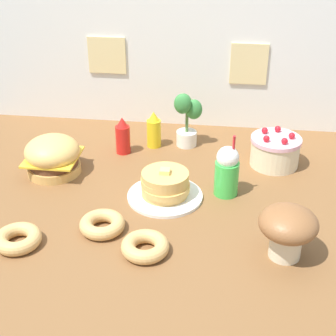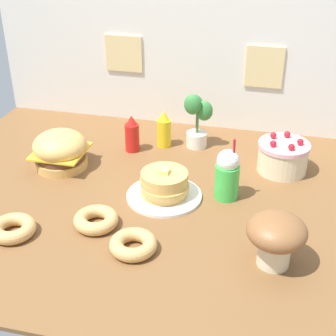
{
  "view_description": "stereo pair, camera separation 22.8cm",
  "coord_description": "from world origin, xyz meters",
  "px_view_note": "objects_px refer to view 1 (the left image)",
  "views": [
    {
      "loc": [
        0.33,
        -1.98,
        1.31
      ],
      "look_at": [
        0.07,
        0.06,
        0.14
      ],
      "focal_mm": 52.86,
      "sensor_mm": 36.0,
      "label": 1
    },
    {
      "loc": [
        0.55,
        -1.94,
        1.31
      ],
      "look_at": [
        0.07,
        0.06,
        0.14
      ],
      "focal_mm": 52.86,
      "sensor_mm": 36.0,
      "label": 2
    }
  ],
  "objects_px": {
    "donut_vanilla": "(145,246)",
    "donut_chocolate": "(102,224)",
    "layer_cake": "(275,151)",
    "cream_soda_cup": "(227,171)",
    "burger": "(53,156)",
    "pancake_stack": "(165,187)",
    "ketchup_bottle": "(123,136)",
    "mushroom_stool": "(288,228)",
    "donut_pink_glaze": "(18,238)",
    "potted_plant": "(187,117)",
    "mustard_bottle": "(154,130)"
  },
  "relations": [
    {
      "from": "donut_vanilla",
      "to": "burger",
      "type": "bearing_deg",
      "value": 134.59
    },
    {
      "from": "cream_soda_cup",
      "to": "pancake_stack",
      "type": "bearing_deg",
      "value": -165.97
    },
    {
      "from": "layer_cake",
      "to": "ketchup_bottle",
      "type": "bearing_deg",
      "value": 177.36
    },
    {
      "from": "mustard_bottle",
      "to": "donut_pink_glaze",
      "type": "height_order",
      "value": "mustard_bottle"
    },
    {
      "from": "pancake_stack",
      "to": "donut_chocolate",
      "type": "bearing_deg",
      "value": -128.66
    },
    {
      "from": "burger",
      "to": "donut_vanilla",
      "type": "bearing_deg",
      "value": -45.41
    },
    {
      "from": "donut_vanilla",
      "to": "ketchup_bottle",
      "type": "bearing_deg",
      "value": 107.37
    },
    {
      "from": "mustard_bottle",
      "to": "donut_pink_glaze",
      "type": "distance_m",
      "value": 1.07
    },
    {
      "from": "donut_pink_glaze",
      "to": "potted_plant",
      "type": "relative_size",
      "value": 0.61
    },
    {
      "from": "cream_soda_cup",
      "to": "potted_plant",
      "type": "bearing_deg",
      "value": 115.72
    },
    {
      "from": "donut_vanilla",
      "to": "donut_chocolate",
      "type": "bearing_deg",
      "value": 148.89
    },
    {
      "from": "layer_cake",
      "to": "ketchup_bottle",
      "type": "height_order",
      "value": "ketchup_bottle"
    },
    {
      "from": "donut_pink_glaze",
      "to": "mushroom_stool",
      "type": "relative_size",
      "value": 0.85
    },
    {
      "from": "ketchup_bottle",
      "to": "mushroom_stool",
      "type": "xyz_separation_m",
      "value": [
        0.84,
        -0.81,
        0.04
      ]
    },
    {
      "from": "burger",
      "to": "donut_pink_glaze",
      "type": "bearing_deg",
      "value": -85.59
    },
    {
      "from": "layer_cake",
      "to": "donut_vanilla",
      "type": "distance_m",
      "value": 1.0
    },
    {
      "from": "donut_pink_glaze",
      "to": "potted_plant",
      "type": "xyz_separation_m",
      "value": [
        0.61,
        1.02,
        0.14
      ]
    },
    {
      "from": "pancake_stack",
      "to": "cream_soda_cup",
      "type": "height_order",
      "value": "cream_soda_cup"
    },
    {
      "from": "donut_pink_glaze",
      "to": "donut_chocolate",
      "type": "xyz_separation_m",
      "value": [
        0.33,
        0.14,
        0.0
      ]
    },
    {
      "from": "potted_plant",
      "to": "mushroom_stool",
      "type": "bearing_deg",
      "value": -62.64
    },
    {
      "from": "cream_soda_cup",
      "to": "donut_vanilla",
      "type": "height_order",
      "value": "cream_soda_cup"
    },
    {
      "from": "burger",
      "to": "donut_chocolate",
      "type": "bearing_deg",
      "value": -51.28
    },
    {
      "from": "ketchup_bottle",
      "to": "mustard_bottle",
      "type": "height_order",
      "value": "same"
    },
    {
      "from": "donut_chocolate",
      "to": "ketchup_bottle",
      "type": "bearing_deg",
      "value": 94.56
    },
    {
      "from": "pancake_stack",
      "to": "donut_pink_glaze",
      "type": "bearing_deg",
      "value": -141.97
    },
    {
      "from": "donut_pink_glaze",
      "to": "potted_plant",
      "type": "distance_m",
      "value": 1.2
    },
    {
      "from": "burger",
      "to": "donut_vanilla",
      "type": "xyz_separation_m",
      "value": [
        0.59,
        -0.59,
        -0.07
      ]
    },
    {
      "from": "pancake_stack",
      "to": "cream_soda_cup",
      "type": "distance_m",
      "value": 0.31
    },
    {
      "from": "burger",
      "to": "pancake_stack",
      "type": "xyz_separation_m",
      "value": [
        0.61,
        -0.17,
        -0.04
      ]
    },
    {
      "from": "donut_chocolate",
      "to": "pancake_stack",
      "type": "bearing_deg",
      "value": 51.34
    },
    {
      "from": "donut_vanilla",
      "to": "mustard_bottle",
      "type": "bearing_deg",
      "value": 96.48
    },
    {
      "from": "pancake_stack",
      "to": "ketchup_bottle",
      "type": "bearing_deg",
      "value": 124.08
    },
    {
      "from": "cream_soda_cup",
      "to": "donut_vanilla",
      "type": "bearing_deg",
      "value": -122.49
    },
    {
      "from": "ketchup_bottle",
      "to": "donut_vanilla",
      "type": "relative_size",
      "value": 1.08
    },
    {
      "from": "burger",
      "to": "mustard_bottle",
      "type": "relative_size",
      "value": 1.33
    },
    {
      "from": "ketchup_bottle",
      "to": "mushroom_stool",
      "type": "height_order",
      "value": "mushroom_stool"
    },
    {
      "from": "ketchup_bottle",
      "to": "cream_soda_cup",
      "type": "distance_m",
      "value": 0.69
    },
    {
      "from": "layer_cake",
      "to": "pancake_stack",
      "type": "bearing_deg",
      "value": -143.61
    },
    {
      "from": "burger",
      "to": "cream_soda_cup",
      "type": "xyz_separation_m",
      "value": [
        0.9,
        -0.1,
        0.03
      ]
    },
    {
      "from": "pancake_stack",
      "to": "layer_cake",
      "type": "distance_m",
      "value": 0.67
    },
    {
      "from": "burger",
      "to": "cream_soda_cup",
      "type": "height_order",
      "value": "cream_soda_cup"
    },
    {
      "from": "burger",
      "to": "pancake_stack",
      "type": "height_order",
      "value": "burger"
    },
    {
      "from": "donut_chocolate",
      "to": "potted_plant",
      "type": "height_order",
      "value": "potted_plant"
    },
    {
      "from": "mustard_bottle",
      "to": "donut_pink_glaze",
      "type": "bearing_deg",
      "value": -113.6
    },
    {
      "from": "layer_cake",
      "to": "cream_soda_cup",
      "type": "bearing_deg",
      "value": -127.59
    },
    {
      "from": "donut_chocolate",
      "to": "donut_vanilla",
      "type": "bearing_deg",
      "value": -31.11
    },
    {
      "from": "layer_cake",
      "to": "cream_soda_cup",
      "type": "distance_m",
      "value": 0.42
    },
    {
      "from": "donut_vanilla",
      "to": "potted_plant",
      "type": "xyz_separation_m",
      "value": [
        0.07,
        1.0,
        0.14
      ]
    },
    {
      "from": "mustard_bottle",
      "to": "donut_pink_glaze",
      "type": "xyz_separation_m",
      "value": [
        -0.43,
        -0.98,
        -0.07
      ]
    },
    {
      "from": "mustard_bottle",
      "to": "donut_chocolate",
      "type": "distance_m",
      "value": 0.85
    }
  ]
}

